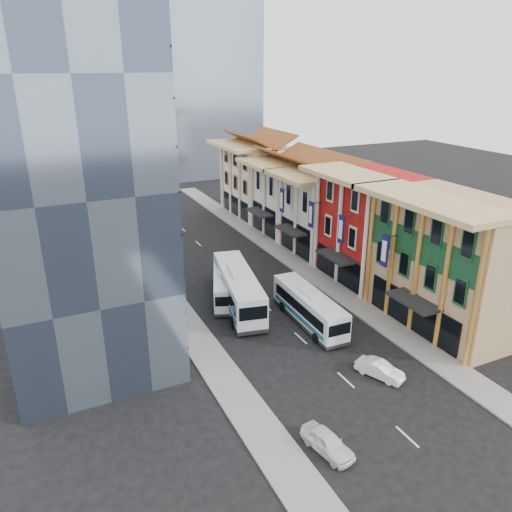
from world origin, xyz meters
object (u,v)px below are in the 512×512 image
office_tower (65,166)px  sedan_left (327,442)px  bus_left_far (225,283)px  shophouse_tan (452,263)px  bus_left_near (238,288)px  sedan_right (380,370)px  bus_right (309,307)px

office_tower → sedan_left: office_tower is taller
bus_left_far → shophouse_tan: bearing=-18.4°
bus_left_near → sedan_right: 16.78m
office_tower → bus_right: size_ratio=2.83×
shophouse_tan → office_tower: (-31.00, 14.00, 9.00)m
bus_left_far → bus_right: bearing=-39.0°
bus_right → sedan_right: bearing=-84.9°
sedan_right → office_tower: bearing=112.1°
shophouse_tan → sedan_left: shophouse_tan is taller
bus_left_near → bus_right: 7.60m
bus_left_near → sedan_right: bearing=-60.6°
bus_right → sedan_right: bus_right is taller
sedan_right → bus_left_far: bearing=82.5°
sedan_right → bus_left_near: bearing=83.8°
office_tower → sedan_right: (19.64, -18.71, -14.37)m
bus_left_far → office_tower: bearing=-159.8°
shophouse_tan → bus_left_far: shophouse_tan is taller
bus_left_near → sedan_right: size_ratio=3.32×
shophouse_tan → bus_left_near: (-16.53, 11.18, -3.96)m
office_tower → bus_right: 24.89m
shophouse_tan → bus_left_far: 22.32m
bus_left_near → bus_left_far: size_ratio=1.28×
office_tower → bus_left_far: office_tower is taller
bus_left_far → sedan_right: 19.40m
office_tower → sedan_left: size_ratio=7.61×
bus_right → sedan_right: 9.94m
shophouse_tan → sedan_right: (-11.36, -4.71, -5.37)m
office_tower → sedan_right: bearing=-43.6°
office_tower → sedan_left: bearing=-64.2°
shophouse_tan → bus_left_far: bearing=140.8°
bus_left_far → sedan_left: (-2.55, -23.66, -0.92)m
bus_left_far → sedan_left: 23.81m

